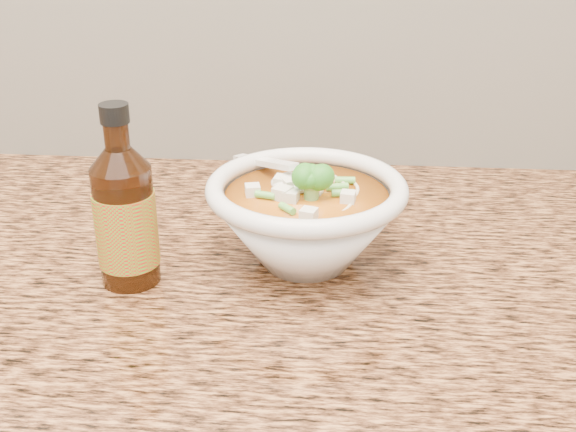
{
  "coord_description": "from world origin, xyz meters",
  "views": [
    {
      "loc": [
        0.18,
        0.97,
        1.29
      ],
      "look_at": [
        0.13,
        1.67,
        0.96
      ],
      "focal_mm": 45.0,
      "sensor_mm": 36.0,
      "label": 1
    }
  ],
  "objects": [
    {
      "name": "hot_sauce_bottle",
      "position": [
        -0.04,
        1.62,
        0.97
      ],
      "size": [
        0.07,
        0.07,
        0.19
      ],
      "rotation": [
        0.0,
        0.0,
        -0.07
      ],
      "color": "#371807",
      "rests_on": "counter_slab"
    },
    {
      "name": "counter_slab",
      "position": [
        0.0,
        1.68,
        0.88
      ],
      "size": [
        4.0,
        0.68,
        0.04
      ],
      "primitive_type": "cube",
      "color": "#A66C3C",
      "rests_on": "cabinet"
    },
    {
      "name": "soup_bowl",
      "position": [
        0.15,
        1.68,
        0.95
      ],
      "size": [
        0.22,
        0.22,
        0.12
      ],
      "rotation": [
        0.0,
        0.0,
        -0.42
      ],
      "color": "white",
      "rests_on": "counter_slab"
    }
  ]
}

